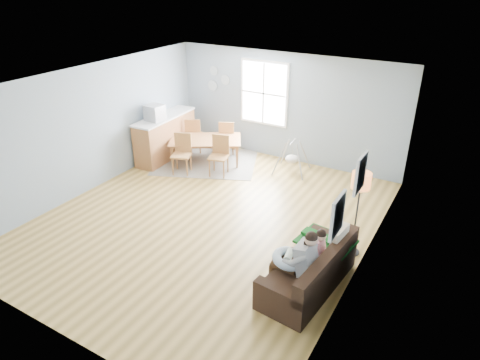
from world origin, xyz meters
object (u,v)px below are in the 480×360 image
Objects in this scene: father at (297,260)px; toddler at (314,246)px; sofa at (311,273)px; chair_se at (220,152)px; counter at (166,136)px; monitor at (154,113)px; dining_table at (206,151)px; chair_ne at (227,135)px; baby_swing at (292,158)px; chair_nw at (193,133)px; chair_sw at (182,151)px; floor_lamp at (360,188)px.

toddler is at bearing 77.39° from father.
chair_se is at bearing 141.13° from sofa.
counter is at bearing 147.72° from father.
chair_se is at bearing 6.76° from monitor.
dining_table is 0.79m from chair_ne.
father is 4.38m from baby_swing.
chair_se is 1.52m from chair_nw.
toddler reaches higher than dining_table.
chair_sw is at bearing 152.22° from toddler.
sofa is at bearing -26.38° from monitor.
floor_lamp is at bearing -54.74° from dining_table.
chair_nw is at bearing -176.34° from baby_swing.
chair_se is (-3.44, 2.77, 0.28)m from sofa.
chair_nw is 0.89m from chair_ne.
father reaches higher than sofa.
chair_sw reaches higher than chair_ne.
sofa is 1.25× the size of floor_lamp.
monitor reaches higher than chair_se.
sofa is 5.17m from dining_table.
baby_swing is (-1.83, 3.97, -0.27)m from father.
monitor reaches higher than chair_sw.
baby_swing is (3.22, 0.77, -0.21)m from counter.
chair_ne is at bearing 132.38° from father.
counter is at bearing 159.78° from dining_table.
monitor reaches higher than father.
dining_table is 0.79m from chair_nw.
chair_ne is (-3.79, 4.15, -0.11)m from father.
toddler is 0.85× the size of chair_ne.
chair_sw reaches higher than dining_table.
dining_table is at bearing 150.36° from chair_se.
toddler is at bearing -43.69° from chair_ne.
father is 2.80× the size of monitor.
sofa is 2.15× the size of baby_swing.
sofa is 4.21m from baby_swing.
chair_se is (-3.39, 2.58, -0.10)m from toddler.
chair_nw is 0.47× the size of counter.
dining_table is 1.84× the size of chair_se.
sofa is 4.57× the size of monitor.
monitor is at bearing -84.70° from counter.
floor_lamp is at bearing 71.96° from toddler.
toddler reaches higher than sofa.
father reaches higher than counter.
chair_se is at bearing -60.57° from dining_table.
baby_swing is at bearing 132.14° from floor_lamp.
sofa is at bearing -36.66° from chair_nw.
sofa is at bearing -29.47° from counter.
toddler reaches higher than chair_sw.
chair_sw is 1.01× the size of chair_nw.
baby_swing is (2.29, 1.30, -0.19)m from chair_sw.
monitor is (-5.45, 1.35, 0.03)m from floor_lamp.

